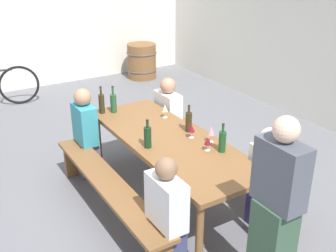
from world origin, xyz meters
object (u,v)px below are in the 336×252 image
Objects in this scene: wine_bottle_4 at (102,103)px; wine_bottle_2 at (222,141)px; bench_near at (108,188)px; wine_bottle_3 at (113,103)px; wine_bottle_1 at (189,121)px; wine_glass_1 at (165,108)px; wine_glass_3 at (191,128)px; wine_bottle_0 at (148,137)px; seated_guest_far_1 at (265,180)px; wine_barrel at (142,61)px; standing_host at (275,220)px; seated_guest_near_0 at (86,135)px; wine_glass_2 at (208,141)px; seated_guest_far_0 at (168,119)px; wine_glass_0 at (211,131)px; tasting_table at (168,145)px; bench_far at (220,154)px; seated_guest_near_1 at (166,218)px.

wine_bottle_2 is at bearing 21.24° from wine_bottle_4.
wine_bottle_3 reaches higher than bench_near.
wine_bottle_1 is at bearing 30.97° from wine_bottle_4.
wine_glass_1 is 0.64m from wine_glass_3.
seated_guest_far_1 is (0.85, 0.86, -0.35)m from wine_bottle_0.
wine_barrel is at bearing 144.90° from wine_bottle_4.
standing_host reaches higher than wine_bottle_4.
wine_bottle_4 is 0.30× the size of seated_guest_near_0.
wine_bottle_2 is 1.06m from wine_glass_1.
seated_guest_far_0 reaches higher than wine_glass_2.
bench_near is at bearing -21.38° from wine_bottle_4.
wine_bottle_0 reaches higher than wine_bottle_2.
wine_glass_0 is 4.88m from wine_barrel.
seated_guest_far_0 is 0.67× the size of standing_host.
wine_barrel is (-4.27, 2.67, 0.00)m from bench_near.
seated_guest_near_0 reaches higher than tasting_table.
seated_guest_far_1 is at bearing 34.91° from wine_bottle_2.
tasting_table is 1.48× the size of standing_host.
tasting_table is 2.11× the size of seated_guest_near_0.
wine_bottle_4 is at bearing -111.29° from wine_bottle_3.
wine_bottle_2 is at bearing 1.75° from wine_glass_1.
wine_bottle_1 is 1.18m from wine_bottle_4.
bench_near is 2.11× the size of seated_guest_far_1.
wine_bottle_2 is (0.54, 1.04, 0.50)m from bench_near.
wine_glass_3 is 0.14× the size of seated_guest_far_0.
standing_host is at bearing -18.89° from wine_barrel.
wine_bottle_4 reaches higher than wine_bottle_1.
wine_bottle_1 is at bearing -96.39° from bench_far.
seated_guest_near_1 reaches higher than seated_guest_far_0.
wine_glass_1 is 1.02m from seated_guest_near_0.
wine_glass_2 is 1.27m from standing_host.
seated_guest_far_1 is at bearing 0.04° from seated_guest_near_1.
wine_glass_3 is (1.12, 0.40, -0.02)m from wine_bottle_3.
seated_guest_near_1 is at bearing -58.55° from wine_glass_2.
wine_glass_2 is at bearing 24.53° from tasting_table.
seated_guest_near_1 is (0.96, -0.87, -0.36)m from wine_bottle_1.
wine_bottle_3 is 0.66m from wine_glass_1.
wine_glass_0 is 1.44m from standing_host.
bench_near is 0.67m from wine_bottle_0.
wine_glass_3 is at bearing 45.08° from seated_guest_near_1.
wine_bottle_2 is (0.58, 0.01, -0.00)m from wine_bottle_1.
seated_guest_near_1 is (1.44, -0.85, -0.36)m from wine_glass_1.
bench_far is 6.65× the size of wine_bottle_4.
seated_guest_far_0 is at bearing 144.47° from wine_glass_1.
bench_far is 2.10× the size of seated_guest_near_1.
wine_bottle_4 is at bearing -65.88° from seated_guest_far_1.
wine_bottle_1 is 0.19× the size of standing_host.
wine_bottle_2 is at bearing 17.47° from wine_bottle_3.
seated_guest_near_0 is at bearing -127.03° from bench_far.
seated_guest_far_1 reaches higher than wine_bottle_2.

